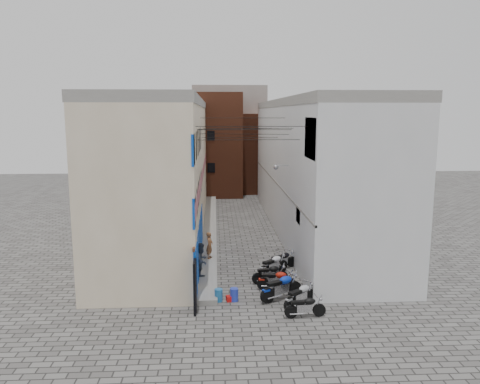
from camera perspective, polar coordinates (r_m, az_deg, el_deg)
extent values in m
plane|color=#4F4D4A|center=(20.52, 1.85, -13.61)|extent=(90.00, 90.00, 0.00)
cube|color=gray|center=(32.77, -3.70, -4.47)|extent=(0.90, 26.00, 0.25)
cube|color=beige|center=(32.19, -9.04, 2.65)|extent=(5.00, 26.00, 8.50)
cube|color=#BA6872|center=(32.06, -4.65, 2.26)|extent=(0.10, 26.00, 0.80)
cube|color=#0C43B6|center=(24.66, -5.03, -6.41)|extent=(0.12, 10.20, 2.40)
cube|color=#0C43B6|center=(23.87, -5.22, 2.86)|extent=(0.10, 10.20, 4.00)
cube|color=gray|center=(31.97, -9.26, 10.68)|extent=(5.10, 26.00, 0.50)
cube|color=black|center=(19.69, -5.50, -11.23)|extent=(0.10, 1.20, 2.20)
cube|color=silver|center=(32.70, 8.68, 2.77)|extent=(5.00, 26.00, 8.50)
cube|color=#0C43B6|center=(20.75, 8.67, 6.49)|extent=(0.10, 2.40, 1.80)
cube|color=white|center=(23.73, 7.23, -2.85)|extent=(0.08, 1.00, 0.70)
cylinder|color=#B2B2B7|center=(26.23, 5.28, 3.25)|extent=(0.80, 0.06, 0.06)
sphere|color=#B2B2B7|center=(26.18, 4.41, 3.03)|extent=(0.28, 0.28, 0.28)
cube|color=gray|center=(32.48, 8.89, 10.67)|extent=(5.10, 26.00, 0.50)
cube|color=gray|center=(32.40, 4.38, 1.27)|extent=(0.10, 26.00, 0.12)
cube|color=brown|center=(46.89, -3.53, 5.83)|extent=(6.00, 6.00, 10.00)
cube|color=brown|center=(49.18, 2.35, 4.84)|extent=(5.00, 6.00, 8.00)
cube|color=gray|center=(52.87, -1.31, 6.81)|extent=(8.00, 5.00, 11.00)
cube|color=black|center=(44.55, -0.93, 0.72)|extent=(2.00, 0.30, 2.40)
cylinder|color=black|center=(20.86, 1.48, 7.99)|extent=(5.20, 0.02, 0.02)
cylinder|color=black|center=(22.88, 1.07, 6.38)|extent=(5.20, 0.02, 0.02)
cylinder|color=black|center=(25.36, 0.66, 7.60)|extent=(5.20, 0.02, 0.02)
cylinder|color=black|center=(27.84, 0.32, 9.02)|extent=(5.20, 0.02, 0.02)
cylinder|color=black|center=(30.87, -0.01, 6.67)|extent=(5.20, 0.02, 0.02)
cylinder|color=black|center=(33.84, -0.29, 7.77)|extent=(5.20, 0.02, 0.02)
cylinder|color=black|center=(23.86, 0.90, 7.72)|extent=(5.65, 2.07, 0.02)
cylinder|color=black|center=(26.86, 0.45, 7.08)|extent=(5.80, 1.58, 0.02)
imported|color=brown|center=(25.66, -3.73, -6.50)|extent=(0.49, 0.61, 1.46)
imported|color=#2E3746|center=(22.70, -4.74, -8.32)|extent=(0.97, 1.05, 1.72)
cylinder|color=#2168A8|center=(20.81, -2.63, -12.45)|extent=(0.45, 0.45, 0.55)
cylinder|color=#2437B7|center=(20.82, -0.72, -12.41)|extent=(0.44, 0.44, 0.57)
cube|color=red|center=(20.88, -1.14, -12.84)|extent=(0.43, 0.36, 0.24)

